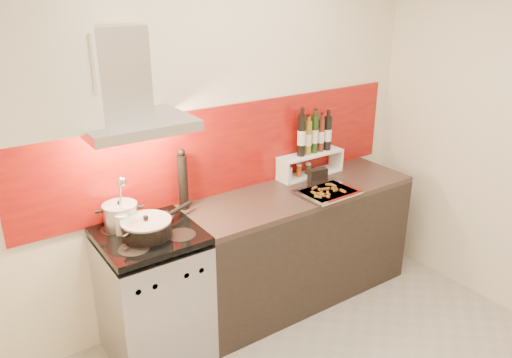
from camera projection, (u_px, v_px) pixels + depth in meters
back_wall at (220, 140)px, 3.50m from camera, size 3.40×0.02×2.60m
backsplash at (227, 150)px, 3.55m from camera, size 3.00×0.02×0.64m
range_stove at (154, 297)px, 3.22m from camera, size 0.60×0.60×0.91m
counter at (298, 244)px, 3.85m from camera, size 1.80×0.60×0.90m
range_hood at (127, 93)px, 2.84m from camera, size 0.62×0.50×0.61m
upper_cabinet at (17, 65)px, 2.47m from camera, size 0.70×0.35×0.72m
stock_pot at (121, 216)px, 3.08m from camera, size 0.21×0.21×0.18m
saute_pan at (147, 227)px, 2.99m from camera, size 0.55×0.35×0.14m
utensil_jar at (122, 218)px, 2.99m from camera, size 0.08×0.12×0.39m
pepper_mill at (183, 180)px, 3.31m from camera, size 0.07×0.07×0.43m
step_shelf at (312, 149)px, 3.89m from camera, size 0.57×0.16×0.51m
caddy_box at (318, 177)px, 3.77m from camera, size 0.15×0.09×0.12m
baking_tray at (328, 192)px, 3.61m from camera, size 0.43×0.33×0.03m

